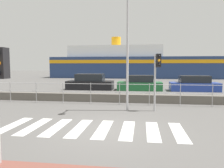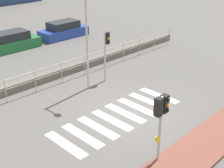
# 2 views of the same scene
# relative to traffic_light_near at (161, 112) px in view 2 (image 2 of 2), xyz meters

# --- Properties ---
(ground_plane) EXTENTS (160.00, 160.00, 0.00)m
(ground_plane) POSITION_rel_traffic_light_near_xyz_m (1.92, 3.34, -2.14)
(ground_plane) COLOR #565451
(sidewalk_brick) EXTENTS (24.00, 1.80, 0.12)m
(sidewalk_brick) POSITION_rel_traffic_light_near_xyz_m (1.92, -0.76, -2.08)
(sidewalk_brick) COLOR brown
(sidewalk_brick) RESTS_ON ground_plane
(crosswalk) EXTENTS (6.75, 2.40, 0.01)m
(crosswalk) POSITION_rel_traffic_light_near_xyz_m (1.39, 3.34, -2.13)
(crosswalk) COLOR silver
(crosswalk) RESTS_ON ground_plane
(seawall) EXTENTS (23.50, 0.55, 0.51)m
(seawall) POSITION_rel_traffic_light_near_xyz_m (1.92, 9.33, -1.88)
(seawall) COLOR #605B54
(seawall) RESTS_ON ground_plane
(harbor_fence) EXTENTS (21.19, 0.04, 1.29)m
(harbor_fence) POSITION_rel_traffic_light_near_xyz_m (1.92, 8.45, -1.30)
(harbor_fence) COLOR #B2B2B5
(harbor_fence) RESTS_ON ground_plane
(traffic_light_near) EXTENTS (0.58, 0.41, 2.74)m
(traffic_light_near) POSITION_rel_traffic_light_near_xyz_m (0.00, 0.00, 0.00)
(traffic_light_near) COLOR #B2B2B5
(traffic_light_near) RESTS_ON ground_plane
(traffic_light_far) EXTENTS (0.34, 0.32, 2.93)m
(traffic_light_far) POSITION_rel_traffic_light_near_xyz_m (4.00, 6.83, 0.01)
(traffic_light_far) COLOR #B2B2B5
(traffic_light_far) RESTS_ON ground_plane
(streetlamp) EXTENTS (0.32, 1.20, 6.43)m
(streetlamp) POSITION_rel_traffic_light_near_xyz_m (2.49, 6.55, 1.82)
(streetlamp) COLOR #B2B2B5
(streetlamp) RESTS_ON ground_plane
(parked_car_green) EXTENTS (4.14, 1.78, 1.41)m
(parked_car_green) POSITION_rel_traffic_light_near_xyz_m (3.04, 16.24, -1.54)
(parked_car_green) COLOR #1E6633
(parked_car_green) RESTS_ON ground_plane
(parked_car_blue) EXTENTS (4.30, 1.78, 1.40)m
(parked_car_blue) POSITION_rel_traffic_light_near_xyz_m (7.97, 16.24, -1.54)
(parked_car_blue) COLOR #233D9E
(parked_car_blue) RESTS_ON ground_plane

